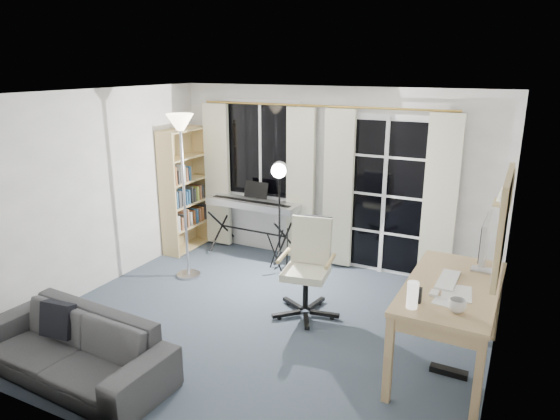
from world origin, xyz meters
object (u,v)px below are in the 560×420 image
object	(u,v)px
bookshelf	(183,193)
desk	(452,295)
keyboard_piano	(252,205)
sofa	(70,338)
monitor	(486,239)
mug	(457,304)
office_chair	(309,258)
studio_light	(279,183)
torchiere_lamp	(182,148)

from	to	relation	value
bookshelf	desk	bearing A→B (deg)	-20.45
bookshelf	keyboard_piano	distance (m)	1.08
desk	sofa	size ratio (longest dim) A/B	0.80
monitor	mug	bearing A→B (deg)	-94.52
office_chair	mug	xyz separation A→B (m)	(1.66, -0.96, 0.26)
office_chair	mug	world-z (taller)	office_chair
office_chair	sofa	size ratio (longest dim) A/B	0.56
bookshelf	studio_light	bearing A→B (deg)	-7.81
office_chair	desk	xyz separation A→B (m)	(1.56, -0.46, 0.09)
torchiere_lamp	studio_light	world-z (taller)	torchiere_lamp
keyboard_piano	studio_light	bearing A→B (deg)	-30.82
studio_light	mug	distance (m)	2.99
desk	mug	xyz separation A→B (m)	(0.10, -0.50, 0.17)
bookshelf	keyboard_piano	bearing A→B (deg)	9.37
bookshelf	sofa	size ratio (longest dim) A/B	0.94
studio_light	sofa	bearing A→B (deg)	-124.58
keyboard_piano	monitor	distance (m)	3.37
bookshelf	mug	world-z (taller)	bookshelf
bookshelf	monitor	world-z (taller)	bookshelf
studio_light	sofa	world-z (taller)	studio_light
desk	mug	bearing A→B (deg)	-77.43
desk	monitor	distance (m)	0.64
keyboard_piano	office_chair	xyz separation A→B (m)	(1.38, -1.18, -0.13)
bookshelf	keyboard_piano	world-z (taller)	bookshelf
torchiere_lamp	studio_light	size ratio (longest dim) A/B	1.37
torchiere_lamp	keyboard_piano	distance (m)	1.44
monitor	sofa	size ratio (longest dim) A/B	0.31
keyboard_piano	monitor	world-z (taller)	monitor
bookshelf	studio_light	xyz separation A→B (m)	(1.69, -0.22, 0.38)
desk	studio_light	bearing A→B (deg)	153.09
monitor	mug	xyz separation A→B (m)	(-0.10, -0.95, -0.24)
torchiere_lamp	sofa	xyz separation A→B (m)	(0.40, -2.23, -1.32)
bookshelf	torchiere_lamp	size ratio (longest dim) A/B	0.86
studio_light	sofa	size ratio (longest dim) A/B	0.80
torchiere_lamp	desk	world-z (taller)	torchiere_lamp
mug	sofa	world-z (taller)	mug
keyboard_piano	monitor	size ratio (longest dim) A/B	2.36
desk	office_chair	bearing A→B (deg)	164.84
office_chair	monitor	size ratio (longest dim) A/B	1.81
keyboard_piano	bookshelf	bearing A→B (deg)	-168.22
mug	torchiere_lamp	bearing A→B (deg)	161.92
keyboard_piano	mug	xyz separation A→B (m)	(3.04, -2.14, 0.13)
torchiere_lamp	desk	size ratio (longest dim) A/B	1.36
office_chair	sofa	world-z (taller)	office_chair
monitor	mug	distance (m)	0.99
monitor	sofa	distance (m)	3.82
studio_light	monitor	size ratio (longest dim) A/B	2.60
studio_light	monitor	xyz separation A→B (m)	(2.51, -0.79, -0.10)
office_chair	mug	distance (m)	1.93
desk	mug	distance (m)	0.54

